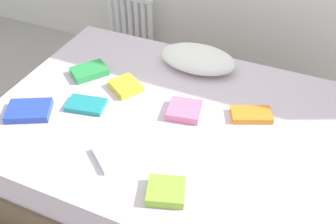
{
  "coord_description": "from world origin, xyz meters",
  "views": [
    {
      "loc": [
        0.67,
        -1.49,
        1.94
      ],
      "look_at": [
        0.0,
        0.05,
        0.48
      ],
      "focal_mm": 40.48,
      "sensor_mm": 36.0,
      "label": 1
    }
  ],
  "objects": [
    {
      "name": "textbook_lime",
      "position": [
        0.23,
        -0.51,
        0.52
      ],
      "size": [
        0.21,
        0.2,
        0.05
      ],
      "primitive_type": "cube",
      "rotation": [
        0.0,
        0.0,
        0.31
      ],
      "color": "#8CC638",
      "rests_on": "bed"
    },
    {
      "name": "bed",
      "position": [
        0.0,
        0.0,
        0.25
      ],
      "size": [
        2.0,
        1.5,
        0.5
      ],
      "color": "brown",
      "rests_on": "ground"
    },
    {
      "name": "radiator",
      "position": [
        -0.86,
        1.2,
        0.33
      ],
      "size": [
        0.44,
        0.04,
        0.5
      ],
      "color": "white",
      "rests_on": "ground"
    },
    {
      "name": "textbook_blue",
      "position": [
        -0.72,
        -0.3,
        0.52
      ],
      "size": [
        0.3,
        0.27,
        0.04
      ],
      "primitive_type": "cube",
      "rotation": [
        0.0,
        0.0,
        0.47
      ],
      "color": "#2847B7",
      "rests_on": "bed"
    },
    {
      "name": "pillow",
      "position": [
        0.01,
        0.53,
        0.57
      ],
      "size": [
        0.51,
        0.31,
        0.14
      ],
      "primitive_type": "ellipsoid",
      "color": "white",
      "rests_on": "bed"
    },
    {
      "name": "textbook_green",
      "position": [
        -0.61,
        0.17,
        0.52
      ],
      "size": [
        0.26,
        0.27,
        0.04
      ],
      "primitive_type": "cube",
      "rotation": [
        0.0,
        0.0,
        0.93
      ],
      "color": "green",
      "rests_on": "bed"
    },
    {
      "name": "textbook_orange",
      "position": [
        0.46,
        0.18,
        0.52
      ],
      "size": [
        0.26,
        0.21,
        0.04
      ],
      "primitive_type": "cube",
      "rotation": [
        0.0,
        0.0,
        0.4
      ],
      "color": "orange",
      "rests_on": "bed"
    },
    {
      "name": "ground_plane",
      "position": [
        0.0,
        0.0,
        0.0
      ],
      "size": [
        8.0,
        8.0,
        0.0
      ],
      "primitive_type": "plane",
      "color": "#9E998E"
    },
    {
      "name": "textbook_white",
      "position": [
        -0.1,
        -0.39,
        0.52
      ],
      "size": [
        0.27,
        0.27,
        0.03
      ],
      "primitive_type": "cube",
      "rotation": [
        0.0,
        0.0,
        0.91
      ],
      "color": "white",
      "rests_on": "bed"
    },
    {
      "name": "textbook_pink",
      "position": [
        0.1,
        0.06,
        0.52
      ],
      "size": [
        0.21,
        0.21,
        0.04
      ],
      "primitive_type": "cube",
      "rotation": [
        0.0,
        0.0,
        0.18
      ],
      "color": "pink",
      "rests_on": "bed"
    },
    {
      "name": "textbook_teal",
      "position": [
        -0.45,
        -0.12,
        0.51
      ],
      "size": [
        0.25,
        0.18,
        0.03
      ],
      "primitive_type": "cube",
      "rotation": [
        0.0,
        0.0,
        0.19
      ],
      "color": "teal",
      "rests_on": "bed"
    },
    {
      "name": "textbook_yellow",
      "position": [
        -0.32,
        0.13,
        0.52
      ],
      "size": [
        0.24,
        0.23,
        0.04
      ],
      "primitive_type": "cube",
      "rotation": [
        0.0,
        0.0,
        -0.56
      ],
      "color": "yellow",
      "rests_on": "bed"
    }
  ]
}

